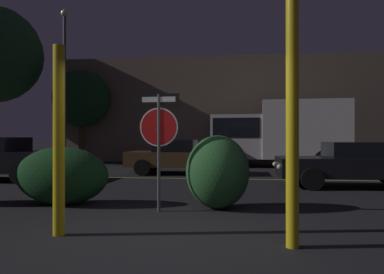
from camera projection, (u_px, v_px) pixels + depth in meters
name	position (u px, v px, depth m)	size (l,w,h in m)	color
ground_plane	(170.00, 238.00, 5.18)	(260.00, 260.00, 0.00)	black
road_center_stripe	(208.00, 179.00, 12.63)	(35.17, 0.12, 0.01)	gold
stop_sign	(159.00, 128.00, 7.04)	(0.79, 0.06, 2.22)	#4C4C51
yellow_pole_left	(59.00, 140.00, 5.32)	(0.17, 0.17, 2.71)	yellow
yellow_pole_right	(292.00, 115.00, 4.72)	(0.16, 0.16, 3.35)	yellow
hedge_bush_1	(62.00, 176.00, 7.73)	(1.96, 1.06, 1.20)	#19421E
hedge_bush_2	(217.00, 172.00, 7.31)	(1.24, 1.15, 1.43)	#285B2D
passing_car_2	(178.00, 156.00, 14.41)	(3.96, 2.05, 1.31)	brown
passing_car_3	(353.00, 164.00, 10.52)	(4.23, 1.90, 1.27)	black
delivery_truck	(278.00, 132.00, 17.95)	(6.48, 2.83, 3.13)	silver
street_lamp	(65.00, 75.00, 18.50)	(0.37, 0.37, 7.75)	#4C4C51
tree_0	(82.00, 99.00, 21.27)	(3.23, 3.23, 5.24)	#422D1E
building_backdrop	(255.00, 112.00, 23.22)	(23.95, 4.88, 6.03)	#6B5B4C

